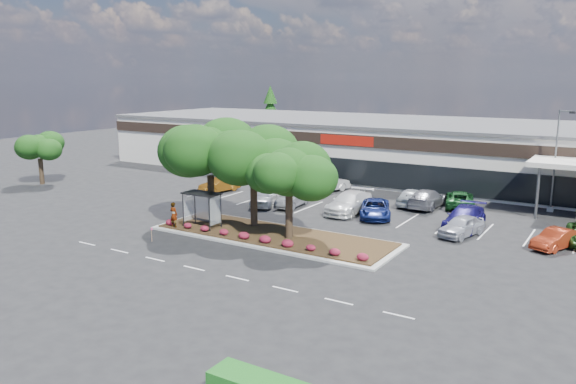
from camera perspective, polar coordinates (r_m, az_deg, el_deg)
The scene contains 28 objects.
ground at distance 35.74m, azimuth -2.34°, elevation -6.61°, with size 160.00×160.00×0.00m, color black.
retail_store at distance 65.34m, azimuth 14.61°, elevation 4.18°, with size 80.40×25.20×6.25m.
landscape_island at distance 39.94m, azimuth -1.50°, elevation -4.45°, with size 18.00×6.00×0.26m.
lane_markings at distance 44.46m, azimuth 5.06°, elevation -2.98°, with size 33.12×20.06×0.01m.
shrub_row at distance 38.17m, azimuth -3.24°, elevation -4.63°, with size 17.00×0.80×0.50m, color maroon, non-canonical shape.
bus_shelter at distance 41.81m, azimuth -8.63°, elevation -0.77°, with size 2.75×1.55×2.59m.
island_tree_west at distance 42.93m, azimuth -7.88°, elevation 2.16°, with size 7.20×7.20×7.89m, color #1D3B10, non-canonical shape.
island_tree_mid at distance 41.43m, azimuth -3.52°, elevation 1.51°, with size 6.60×6.60×7.32m, color #1D3B10, non-canonical shape.
island_tree_east at distance 38.11m, azimuth 0.11°, elevation 0.02°, with size 5.80×5.80×6.50m, color #1D3B10, non-canonical shape.
tree_west_far at distance 64.72m, azimuth -23.88°, elevation 3.19°, with size 4.80×4.80×5.61m, color #1D3B10, non-canonical shape.
conifer_north_west at distance 89.08m, azimuth -1.80°, elevation 7.63°, with size 4.40×4.40×10.00m, color #1D3B10.
person_waiting at distance 42.32m, azimuth -11.53°, elevation -2.26°, with size 0.68×0.45×1.87m, color #594C47.
light_pole at distance 51.84m, azimuth 25.56°, elevation 2.26°, with size 1.43×0.61×8.58m.
survey_stake at distance 39.88m, azimuth -13.68°, elevation -4.02°, with size 0.08×0.14×1.02m.
car_0 at distance 55.87m, azimuth -6.98°, elevation 0.73°, with size 1.50×4.30×1.42m, color brown.
car_1 at distance 49.76m, azimuth -2.43°, elevation -0.41°, with size 1.93×4.80×1.63m, color white.
car_2 at distance 49.10m, azimuth 0.45°, elevation -0.69°, with size 1.51×4.34×1.43m, color #55565C.
car_3 at distance 47.20m, azimuth 6.23°, elevation -1.08°, with size 2.41×5.92×1.72m, color silver.
car_4 at distance 45.95m, azimuth 8.82°, elevation -1.67°, with size 2.40×5.20×1.45m, color navy.
car_5 at distance 44.08m, azimuth 17.50°, elevation -2.52°, with size 2.31×5.67×1.65m, color #171258.
car_6 at distance 41.97m, azimuth 17.21°, elevation -3.31°, with size 1.75×4.34×1.48m, color #AAADB7.
car_7 at distance 41.22m, azimuth 25.56°, elevation -4.32°, with size 1.41×4.03×1.33m, color maroon.
car_9 at distance 57.12m, azimuth -0.96°, elevation 1.11°, with size 1.81×4.50×1.53m, color black.
car_10 at distance 55.44m, azimuth 2.24°, elevation 0.87°, with size 1.80×5.17×1.70m, color black.
car_11 at distance 55.64m, azimuth 3.88°, elevation 0.88°, with size 1.79×5.12×1.69m, color #B7B7B7.
car_12 at distance 50.67m, azimuth 12.47°, elevation -0.49°, with size 1.87×4.64×1.58m, color #A5ACB0.
car_13 at distance 50.30m, azimuth 13.95°, elevation -0.64°, with size 2.23×5.48×1.59m, color slate.
car_14 at distance 51.15m, azimuth 17.04°, elevation -0.70°, with size 2.37×5.14×1.43m, color #15481D.
Camera 1 is at (19.07, -28.09, 11.16)m, focal length 35.00 mm.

